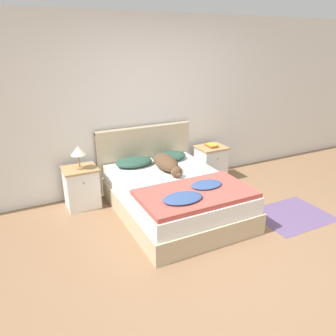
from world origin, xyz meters
TOP-DOWN VIEW (x-y plane):
  - ground_plane at (0.00, 0.00)m, footprint 16.00×16.00m
  - wall_back at (0.00, 2.13)m, footprint 9.00×0.06m
  - bed at (-0.14, 1.07)m, footprint 1.44×1.94m
  - headboard at (-0.14, 2.06)m, footprint 1.52×0.06m
  - nightstand_left at (-1.21, 1.81)m, footprint 0.46×0.41m
  - nightstand_right at (0.92, 1.81)m, footprint 0.46×0.41m
  - pillow_left at (-0.43, 1.80)m, footprint 0.55×0.38m
  - pillow_right at (0.14, 1.80)m, footprint 0.55×0.38m
  - quilt at (-0.16, 0.53)m, footprint 1.34×0.78m
  - dog at (-0.08, 1.44)m, footprint 0.27×0.82m
  - book_stack at (0.92, 1.81)m, footprint 0.15×0.22m
  - table_lamp at (-1.21, 1.78)m, footprint 0.20×0.20m
  - rug at (1.22, 0.29)m, footprint 0.97×0.77m

SIDE VIEW (x-z plane):
  - ground_plane at x=0.00m, z-range 0.00..0.00m
  - rug at x=1.22m, z-range 0.00..0.00m
  - bed at x=-0.14m, z-range 0.00..0.47m
  - nightstand_left at x=-1.21m, z-range 0.00..0.57m
  - nightstand_right at x=0.92m, z-range 0.00..0.57m
  - headboard at x=-0.14m, z-range 0.02..1.00m
  - quilt at x=-0.16m, z-range 0.46..0.57m
  - pillow_left at x=-0.43m, z-range 0.48..0.59m
  - pillow_right at x=0.14m, z-range 0.48..0.59m
  - dog at x=-0.08m, z-range 0.47..0.68m
  - book_stack at x=0.92m, z-range 0.57..0.62m
  - table_lamp at x=-1.21m, z-range 0.66..0.97m
  - wall_back at x=0.00m, z-range 0.00..2.55m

